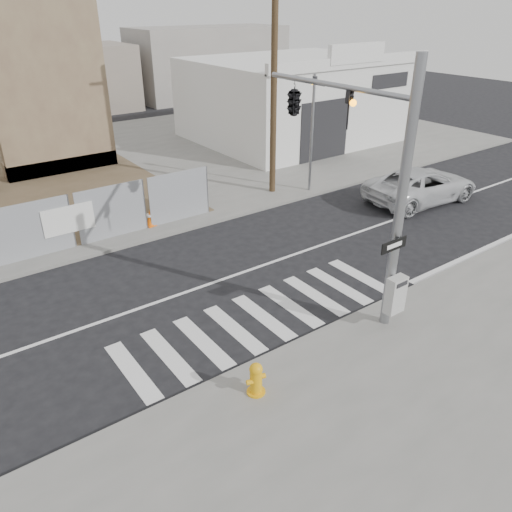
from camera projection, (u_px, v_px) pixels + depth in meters
ground at (217, 281)px, 16.11m from camera, size 100.00×100.00×0.00m
sidewalk_far at (75, 172)px, 26.15m from camera, size 50.00×20.00×0.12m
signal_pole at (327, 135)px, 13.75m from camera, size 0.96×5.87×7.00m
far_signal_pole at (313, 117)px, 22.00m from camera, size 0.16×0.20×5.60m
concrete_wall_right at (53, 108)px, 24.43m from camera, size 5.50×1.30×8.00m
auto_shop at (294, 98)px, 31.59m from camera, size 12.00×10.20×5.95m
utility_pole_right at (274, 77)px, 21.08m from camera, size 1.60×0.28×10.00m
fire_hydrant at (256, 379)px, 11.21m from camera, size 0.54×0.54×0.82m
suv at (422, 185)px, 22.21m from camera, size 5.63×2.95×1.51m
traffic_cone_d at (150, 218)px, 19.64m from camera, size 0.41×0.41×0.69m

